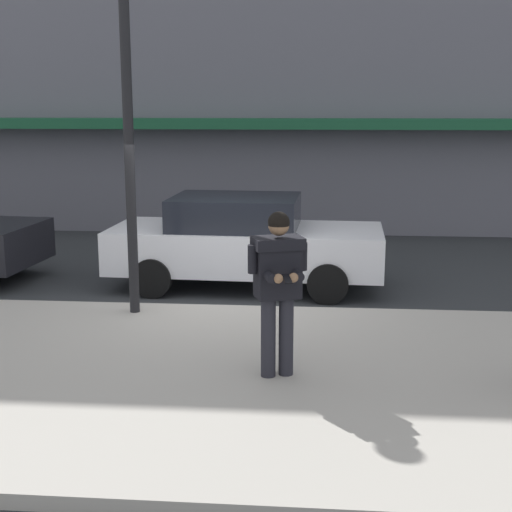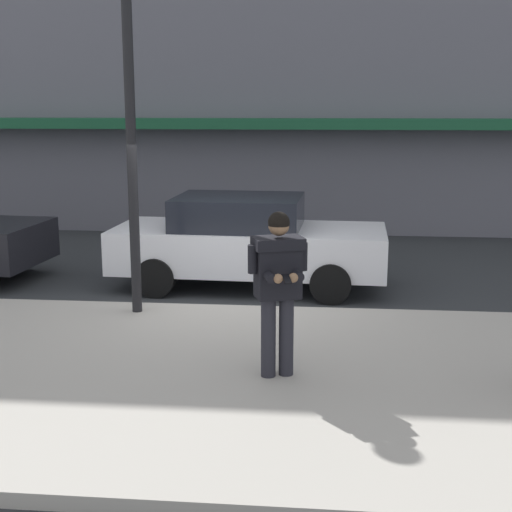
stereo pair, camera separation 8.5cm
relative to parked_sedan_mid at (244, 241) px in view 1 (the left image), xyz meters
The scene contains 6 objects.
ground_plane 1.65m from the parked_sedan_mid, 98.66° to the right, with size 80.00×80.00×0.00m, color #2B2D30.
sidewalk 4.41m from the parked_sedan_mid, 79.63° to the right, with size 32.00×5.30×0.14m, color #A8A399.
curb_paint_line 1.77m from the parked_sedan_mid, 60.36° to the right, with size 28.00×0.12×0.01m, color silver.
parked_sedan_mid is the anchor object (origin of this frame).
man_texting_on_phone 4.44m from the parked_sedan_mid, 79.52° to the right, with size 0.62×0.65×1.81m.
street_lamp_post 3.41m from the parked_sedan_mid, 123.07° to the right, with size 0.36×0.36×4.88m.
Camera 1 is at (1.41, -10.22, 3.03)m, focal length 50.00 mm.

